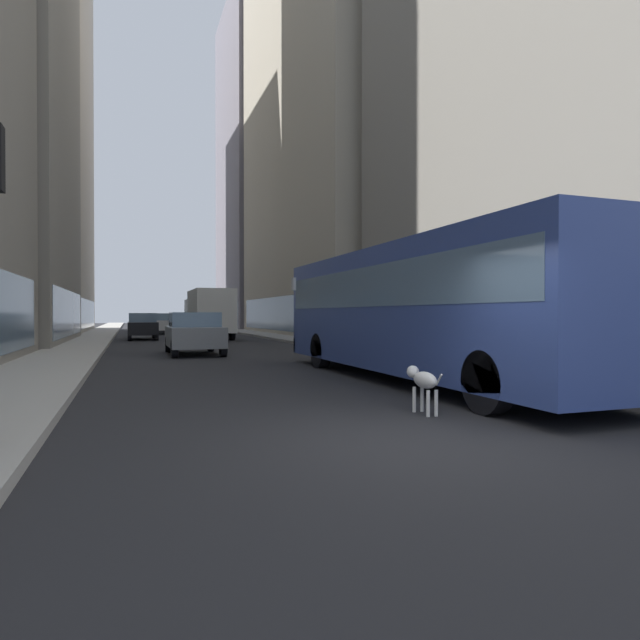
# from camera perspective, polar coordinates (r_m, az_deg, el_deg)

# --- Properties ---
(ground_plane) EXTENTS (120.00, 120.00, 0.00)m
(ground_plane) POSITION_cam_1_polar(r_m,az_deg,el_deg) (41.00, -14.53, -1.57)
(ground_plane) COLOR #232326
(sidewalk_left) EXTENTS (2.40, 110.00, 0.15)m
(sidewalk_left) POSITION_cam_1_polar(r_m,az_deg,el_deg) (40.90, -22.52, -1.50)
(sidewalk_left) COLOR #ADA89E
(sidewalk_left) RESTS_ON ground
(sidewalk_right) EXTENTS (2.40, 110.00, 0.15)m
(sidewalk_right) POSITION_cam_1_polar(r_m,az_deg,el_deg) (41.87, -6.74, -1.41)
(sidewalk_right) COLOR gray
(sidewalk_right) RESTS_ON ground
(building_left_far) EXTENTS (9.88, 19.93, 34.10)m
(building_left_far) POSITION_cam_1_polar(r_m,az_deg,el_deg) (53.12, -29.05, 17.50)
(building_left_far) COLOR #B2A893
(building_left_far) RESTS_ON ground
(building_right_mid) EXTENTS (10.99, 23.45, 33.22)m
(building_right_mid) POSITION_cam_1_polar(r_m,az_deg,el_deg) (43.24, 2.90, 20.99)
(building_right_mid) COLOR #B2A893
(building_right_mid) RESTS_ON ground
(building_right_far) EXTENTS (11.62, 14.62, 34.50)m
(building_right_far) POSITION_cam_1_polar(r_m,az_deg,el_deg) (61.12, -4.35, 15.49)
(building_right_far) COLOR slate
(building_right_far) RESTS_ON ground
(transit_bus) EXTENTS (2.78, 11.53, 3.05)m
(transit_bus) POSITION_cam_1_polar(r_m,az_deg,el_deg) (12.77, 10.20, 1.63)
(transit_bus) COLOR #33478C
(transit_bus) RESTS_ON ground
(car_silver_sedan) EXTENTS (1.94, 4.40, 1.62)m
(car_silver_sedan) POSITION_cam_1_polar(r_m,az_deg,el_deg) (50.17, -16.82, -0.24)
(car_silver_sedan) COLOR #B7BABF
(car_silver_sedan) RESTS_ON ground
(car_grey_wagon) EXTENTS (1.93, 4.03, 1.62)m
(car_grey_wagon) POSITION_cam_1_polar(r_m,az_deg,el_deg) (21.20, -13.18, -1.37)
(car_grey_wagon) COLOR slate
(car_grey_wagon) RESTS_ON ground
(car_black_suv) EXTENTS (1.72, 4.67, 1.62)m
(car_black_suv) POSITION_cam_1_polar(r_m,az_deg,el_deg) (34.95, -18.28, -0.61)
(car_black_suv) COLOR black
(car_black_suv) RESTS_ON ground
(car_white_van) EXTENTS (1.93, 4.75, 1.62)m
(car_white_van) POSITION_cam_1_polar(r_m,az_deg,el_deg) (44.53, -16.48, -0.34)
(car_white_van) COLOR silver
(car_white_van) RESTS_ON ground
(box_truck) EXTENTS (2.30, 7.50, 3.05)m
(box_truck) POSITION_cam_1_polar(r_m,az_deg,el_deg) (34.86, -11.69, 0.80)
(box_truck) COLOR silver
(box_truck) RESTS_ON ground
(dalmatian_dog) EXTENTS (0.22, 0.96, 0.72)m
(dalmatian_dog) POSITION_cam_1_polar(r_m,az_deg,el_deg) (8.60, 10.83, -6.32)
(dalmatian_dog) COLOR white
(dalmatian_dog) RESTS_ON ground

